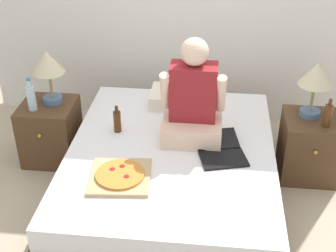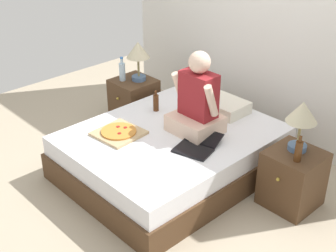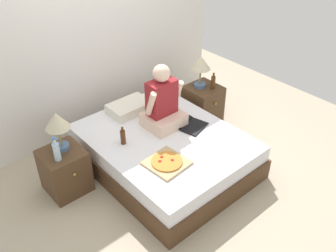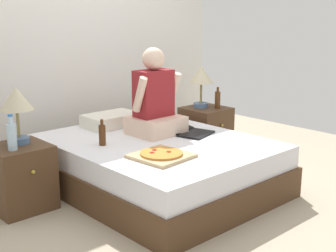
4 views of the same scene
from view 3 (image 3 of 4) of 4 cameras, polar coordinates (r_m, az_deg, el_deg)
name	(u,v)px [view 3 (image 3 of 4)]	position (r m, az deg, el deg)	size (l,w,h in m)	color
ground_plane	(164,165)	(4.59, -0.55, -5.99)	(5.79, 5.79, 0.00)	tan
wall_back	(95,37)	(4.90, -11.10, 13.19)	(3.79, 0.12, 2.50)	silver
bed	(164,151)	(4.45, -0.56, -3.85)	(1.55, 1.94, 0.45)	#4C331E
nightstand_left	(65,171)	(4.28, -15.41, -6.58)	(0.44, 0.47, 0.52)	#4C331E
lamp_on_left_nightstand	(57,123)	(3.98, -16.53, 0.40)	(0.26, 0.26, 0.45)	#4C6B93
water_bottle	(57,151)	(3.96, -16.62, -3.68)	(0.07, 0.07, 0.28)	silver
nightstand_right	(203,104)	(5.30, 5.33, 3.43)	(0.44, 0.47, 0.52)	#4C331E
lamp_on_right_nightstand	(201,65)	(5.03, 5.03, 9.26)	(0.26, 0.26, 0.45)	#4C6B93
beer_bottle	(213,82)	(5.11, 6.90, 6.66)	(0.06, 0.06, 0.23)	#512D14
pillow	(130,107)	(4.75, -5.89, 2.86)	(0.52, 0.34, 0.12)	silver
person_seated	(163,104)	(4.35, -0.82, 3.35)	(0.47, 0.40, 0.78)	beige
laptop	(189,124)	(4.48, 3.28, 0.27)	(0.42, 0.48, 0.07)	black
pizza_box	(167,162)	(3.92, -0.19, -5.57)	(0.43, 0.43, 0.05)	tan
beer_bottle_on_bed	(123,137)	(4.18, -6.88, -1.64)	(0.06, 0.06, 0.22)	#4C2811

